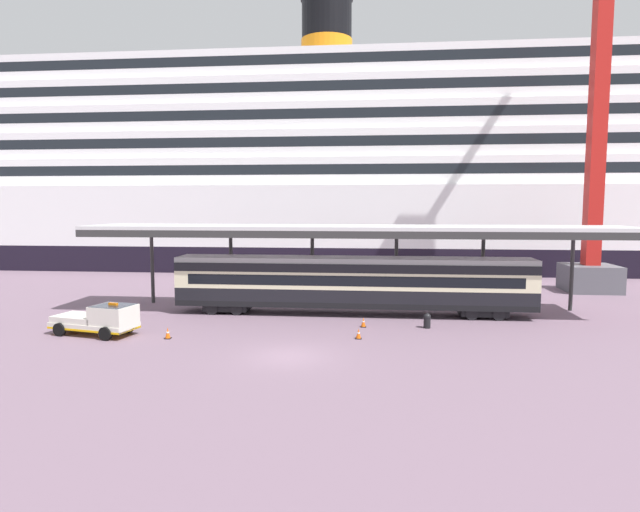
{
  "coord_description": "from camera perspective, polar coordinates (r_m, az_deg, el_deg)",
  "views": [
    {
      "loc": [
        4.22,
        -26.39,
        7.83
      ],
      "look_at": [
        0.86,
        7.58,
        4.5
      ],
      "focal_mm": 29.56,
      "sensor_mm": 36.0,
      "label": 1
    }
  ],
  "objects": [
    {
      "name": "traffic_cone_far",
      "position": [
        32.44,
        -16.16,
        -8.03
      ],
      "size": [
        0.36,
        0.36,
        0.66
      ],
      "color": "black",
      "rests_on": "ground"
    },
    {
      "name": "dockside_crane",
      "position": [
        54.35,
        28.95,
        13.51
      ],
      "size": [
        17.82,
        4.4,
        53.4
      ],
      "color": "#595960",
      "rests_on": "ground"
    },
    {
      "name": "cruise_ship",
      "position": [
        75.36,
        -4.92,
        8.55
      ],
      "size": [
        179.01,
        31.25,
        36.16
      ],
      "color": "black",
      "rests_on": "ground"
    },
    {
      "name": "traffic_cone_mid",
      "position": [
        31.24,
        4.19,
        -8.4
      ],
      "size": [
        0.36,
        0.36,
        0.61
      ],
      "color": "black",
      "rests_on": "ground"
    },
    {
      "name": "service_truck",
      "position": [
        34.51,
        -22.63,
        -6.29
      ],
      "size": [
        5.51,
        3.09,
        2.02
      ],
      "color": "silver",
      "rests_on": "ground"
    },
    {
      "name": "ground_plane",
      "position": [
        27.85,
        -3.36,
        -10.77
      ],
      "size": [
        400.0,
        400.0,
        0.0
      ],
      "primitive_type": "plane",
      "color": "slate"
    },
    {
      "name": "quay_bollard",
      "position": [
        34.42,
        11.52,
        -6.81
      ],
      "size": [
        0.48,
        0.48,
        0.96
      ],
      "color": "black",
      "rests_on": "ground"
    },
    {
      "name": "train_carriage",
      "position": [
        37.65,
        3.53,
        -2.86
      ],
      "size": [
        25.2,
        2.81,
        4.11
      ],
      "color": "black",
      "rests_on": "ground"
    },
    {
      "name": "traffic_cone_near",
      "position": [
        34.16,
        4.72,
        -7.16
      ],
      "size": [
        0.36,
        0.36,
        0.63
      ],
      "color": "black",
      "rests_on": "ground"
    },
    {
      "name": "platform_canopy",
      "position": [
        37.73,
        3.59,
        2.84
      ],
      "size": [
        38.57,
        5.66,
        6.33
      ],
      "color": "silver",
      "rests_on": "ground"
    }
  ]
}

